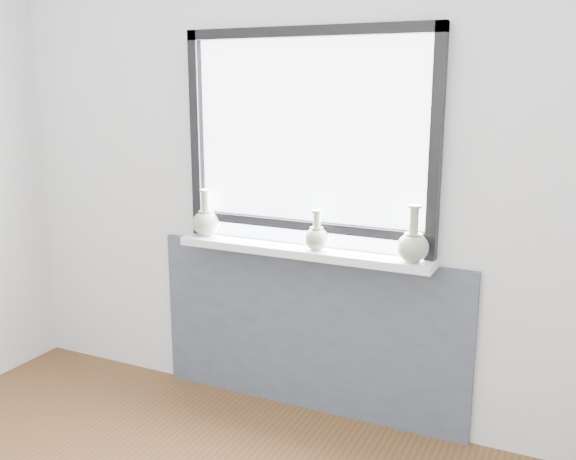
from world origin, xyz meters
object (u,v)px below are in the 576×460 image
at_px(vase_a, 206,221).
at_px(vase_c, 413,245).
at_px(windowsill, 302,251).
at_px(vase_b, 317,237).

xyz_separation_m(vase_a, vase_c, (1.12, -0.04, 0.00)).
bearing_deg(windowsill, vase_a, 179.08).
bearing_deg(vase_c, windowsill, 177.28).
distance_m(windowsill, vase_c, 0.57).
distance_m(vase_a, vase_b, 0.65).
bearing_deg(vase_c, vase_b, 178.92).
bearing_deg(vase_a, vase_b, -2.36).
distance_m(windowsill, vase_b, 0.12).
bearing_deg(vase_a, vase_c, -1.82).
bearing_deg(vase_a, windowsill, -0.92).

